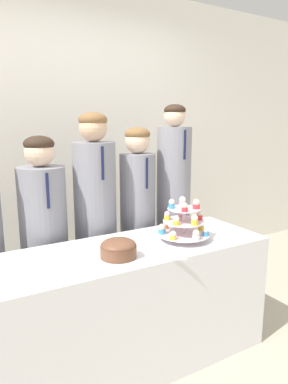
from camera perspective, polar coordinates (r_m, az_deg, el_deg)
The scene contains 9 objects.
wall_back at distance 3.18m, azimuth -13.60°, elevation 8.60°, with size 9.00×0.06×2.70m.
table at distance 2.23m, azimuth -2.01°, elevation -18.37°, with size 1.71×0.59×0.76m.
round_cake at distance 1.89m, azimuth -4.27°, elevation -9.44°, with size 0.21×0.21×0.11m.
cake_knife at distance 1.87m, azimuth 1.26°, elevation -11.36°, with size 0.27×0.14×0.01m.
cupcake_stand at distance 2.17m, azimuth 6.61°, elevation -4.91°, with size 0.33×0.33×0.27m.
student_1 at distance 2.41m, azimuth -16.16°, elevation -8.95°, with size 0.31×0.31×1.41m.
student_2 at distance 2.49m, azimuth -8.02°, elevation -6.00°, with size 0.30×0.30×1.56m.
student_3 at distance 2.64m, azimuth -1.04°, elevation -5.82°, with size 0.27×0.27×1.46m.
student_4 at distance 2.79m, azimuth 4.87°, elevation -3.34°, with size 0.27×0.28×1.63m.
Camera 1 is at (-0.90, -1.42, 1.49)m, focal length 32.00 mm.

